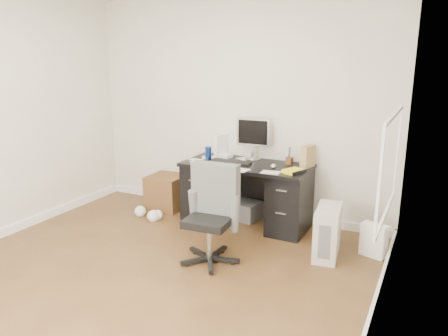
# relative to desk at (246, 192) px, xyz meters

# --- Properties ---
(ground) EXTENTS (4.00, 4.00, 0.00)m
(ground) POSITION_rel_desk_xyz_m (-0.30, -1.65, -0.40)
(ground) COLOR #492F17
(ground) RESTS_ON ground
(room_shell) EXTENTS (4.02, 4.02, 2.71)m
(room_shell) POSITION_rel_desk_xyz_m (-0.27, -1.62, 1.26)
(room_shell) COLOR beige
(room_shell) RESTS_ON ground
(desk) EXTENTS (1.50, 0.70, 0.75)m
(desk) POSITION_rel_desk_xyz_m (0.00, 0.00, 0.00)
(desk) COLOR black
(desk) RESTS_ON ground
(loose_papers) EXTENTS (1.10, 0.60, 0.00)m
(loose_papers) POSITION_rel_desk_xyz_m (-0.20, -0.05, 0.35)
(loose_papers) COLOR white
(loose_papers) RESTS_ON desk
(lcd_monitor) EXTENTS (0.43, 0.26, 0.52)m
(lcd_monitor) POSITION_rel_desk_xyz_m (-0.01, 0.21, 0.61)
(lcd_monitor) COLOR #A8A8AC
(lcd_monitor) RESTS_ON desk
(keyboard) EXTENTS (0.50, 0.21, 0.03)m
(keyboard) POSITION_rel_desk_xyz_m (-0.18, -0.07, 0.36)
(keyboard) COLOR black
(keyboard) RESTS_ON desk
(computer_mouse) EXTENTS (0.07, 0.07, 0.06)m
(computer_mouse) POSITION_rel_desk_xyz_m (0.38, -0.11, 0.38)
(computer_mouse) COLOR #A8A8AC
(computer_mouse) RESTS_ON desk
(travel_mug) EXTENTS (0.09, 0.09, 0.17)m
(travel_mug) POSITION_rel_desk_xyz_m (-0.48, -0.07, 0.44)
(travel_mug) COLOR navy
(travel_mug) RESTS_ON desk
(white_binder) EXTENTS (0.16, 0.25, 0.27)m
(white_binder) POSITION_rel_desk_xyz_m (-0.45, 0.24, 0.49)
(white_binder) COLOR white
(white_binder) RESTS_ON desk
(magazine_file) EXTENTS (0.15, 0.24, 0.25)m
(magazine_file) POSITION_rel_desk_xyz_m (0.69, 0.15, 0.48)
(magazine_file) COLOR #A0814D
(magazine_file) RESTS_ON desk
(pen_cup) EXTENTS (0.10, 0.10, 0.21)m
(pen_cup) POSITION_rel_desk_xyz_m (0.46, 0.19, 0.45)
(pen_cup) COLOR #513217
(pen_cup) RESTS_ON desk
(yellow_book) EXTENTS (0.24, 0.27, 0.04)m
(yellow_book) POSITION_rel_desk_xyz_m (0.63, -0.15, 0.37)
(yellow_book) COLOR yellow
(yellow_book) RESTS_ON desk
(paper_remote) EXTENTS (0.26, 0.22, 0.02)m
(paper_remote) POSITION_rel_desk_xyz_m (0.03, -0.30, 0.36)
(paper_remote) COLOR white
(paper_remote) RESTS_ON desk
(office_chair) EXTENTS (0.58, 0.58, 0.97)m
(office_chair) POSITION_rel_desk_xyz_m (0.09, -1.10, 0.09)
(office_chair) COLOR #4F514F
(office_chair) RESTS_ON ground
(pc_tower) EXTENTS (0.29, 0.54, 0.52)m
(pc_tower) POSITION_rel_desk_xyz_m (1.10, -0.45, -0.14)
(pc_tower) COLOR beige
(pc_tower) RESTS_ON ground
(shopping_bag) EXTENTS (0.29, 0.24, 0.34)m
(shopping_bag) POSITION_rel_desk_xyz_m (1.52, -0.24, -0.23)
(shopping_bag) COLOR white
(shopping_bag) RESTS_ON ground
(wicker_basket) EXTENTS (0.46, 0.46, 0.45)m
(wicker_basket) POSITION_rel_desk_xyz_m (-1.16, 0.03, -0.17)
(wicker_basket) COLOR #482A15
(wicker_basket) RESTS_ON ground
(desk_printer) EXTENTS (0.42, 0.37, 0.22)m
(desk_printer) POSITION_rel_desk_xyz_m (-0.08, 0.14, -0.29)
(desk_printer) COLOR slate
(desk_printer) RESTS_ON ground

